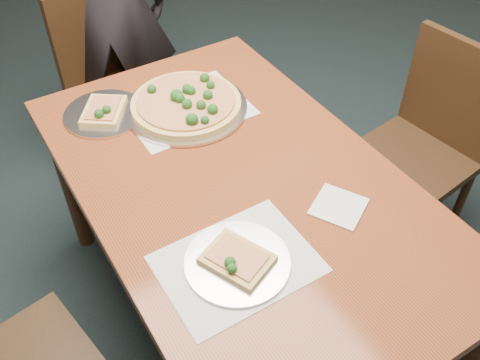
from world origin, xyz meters
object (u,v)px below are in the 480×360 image
dining_table (240,201)px  slice_plate_far (104,112)px  diner (105,0)px  slice_plate_near (237,261)px  pizza_pan (187,104)px  chair_right (427,140)px  chair_far (115,75)px

dining_table → slice_plate_far: slice_plate_far is taller
diner → slice_plate_near: bearing=104.4°
diner → slice_plate_far: diner is taller
pizza_pan → chair_right: bearing=-25.0°
slice_plate_far → pizza_pan: bearing=-25.2°
chair_far → slice_plate_near: chair_far is taller
dining_table → diner: size_ratio=0.93×
chair_far → slice_plate_near: (-0.18, -1.37, 0.25)m
dining_table → diner: bearing=87.2°
pizza_pan → slice_plate_near: bearing=-106.9°
dining_table → pizza_pan: bearing=85.7°
chair_far → slice_plate_near: 1.41m
chair_right → slice_plate_far: (-1.11, 0.52, 0.25)m
chair_far → slice_plate_far: bearing=-123.7°
dining_table → diner: (0.06, 1.25, 0.15)m
slice_plate_near → slice_plate_far: size_ratio=1.00×
chair_far → slice_plate_far: (-0.23, -0.58, 0.25)m
chair_right → pizza_pan: (-0.85, 0.40, 0.26)m
chair_far → pizza_pan: chair_far is taller
chair_right → slice_plate_near: 1.12m
pizza_pan → slice_plate_far: bearing=154.8°
slice_plate_near → slice_plate_far: bearing=94.1°
chair_right → pizza_pan: chair_right is taller
dining_table → slice_plate_near: (-0.17, -0.27, 0.11)m
pizza_pan → chair_far: bearing=92.1°
slice_plate_near → chair_right: bearing=14.6°
dining_table → pizza_pan: (0.03, 0.41, 0.12)m
slice_plate_far → diner: bearing=67.8°
slice_plate_near → slice_plate_far: same height
chair_far → chair_right: bearing=-63.1°
dining_table → chair_right: bearing=0.5°
chair_right → dining_table: bearing=-96.7°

